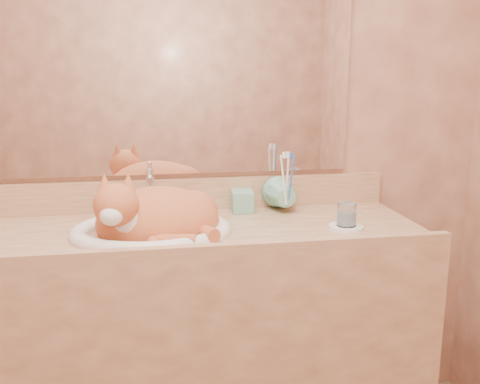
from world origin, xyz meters
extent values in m
cube|color=#905741|center=(0.00, 1.00, 1.25)|extent=(2.40, 0.02, 2.50)
cube|color=white|center=(0.00, 0.99, 1.39)|extent=(1.30, 0.02, 0.80)
imported|color=#72B79C|center=(0.24, 0.88, 0.94)|extent=(0.08, 0.08, 0.17)
imported|color=#72B79C|center=(0.39, 0.86, 0.91)|extent=(0.13, 0.13, 0.11)
cylinder|color=white|center=(0.54, 0.65, 0.85)|extent=(0.11, 0.11, 0.01)
cylinder|color=silver|center=(0.54, 0.65, 0.90)|extent=(0.06, 0.06, 0.08)
camera|label=1|loc=(-0.09, -0.97, 1.36)|focal=40.00mm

